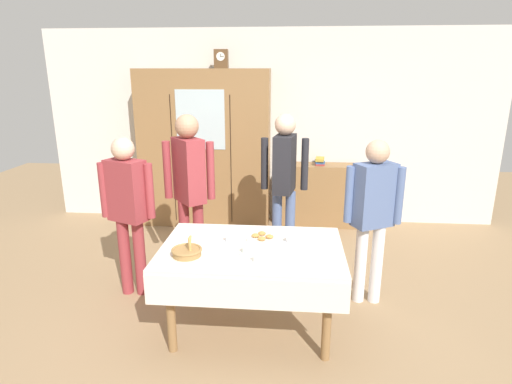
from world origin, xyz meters
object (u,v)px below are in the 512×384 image
(mantel_clock, at_px, (221,59))
(bookshelf_low, at_px, (318,195))
(person_behind_table_right, at_px, (189,182))
(spoon_far_left, at_px, (325,241))
(person_behind_table_left, at_px, (128,203))
(pastry_plate, at_px, (262,238))
(spoon_mid_right, at_px, (301,264))
(person_by_cabinet, at_px, (284,174))
(wall_cabinet, at_px, (205,149))
(bread_basket, at_px, (187,252))
(person_beside_shelf, at_px, (373,208))
(dining_table, at_px, (251,261))
(book_stack, at_px, (320,161))
(tea_cup_center, at_px, (258,259))
(tea_cup_mid_left, at_px, (247,250))
(tea_cup_front_edge, at_px, (230,239))
(tea_cup_near_left, at_px, (291,240))

(mantel_clock, relative_size, bookshelf_low, 0.22)
(mantel_clock, xyz_separation_m, person_behind_table_right, (-0.07, -1.68, -1.22))
(spoon_far_left, relative_size, person_behind_table_left, 0.08)
(spoon_far_left, bearing_deg, pastry_plate, -180.00)
(spoon_mid_right, xyz_separation_m, person_by_cabinet, (-0.16, 1.65, 0.28))
(wall_cabinet, height_order, bread_basket, wall_cabinet)
(bread_basket, relative_size, person_beside_shelf, 0.15)
(dining_table, bearing_deg, book_stack, 75.14)
(bread_basket, xyz_separation_m, person_behind_table_left, (-0.74, 0.71, 0.15))
(spoon_mid_right, height_order, spoon_far_left, same)
(pastry_plate, xyz_separation_m, person_behind_table_left, (-1.30, 0.34, 0.17))
(tea_cup_center, height_order, bread_basket, bread_basket)
(wall_cabinet, distance_m, person_behind_table_right, 1.70)
(tea_cup_mid_left, xyz_separation_m, tea_cup_center, (0.10, -0.15, 0.00))
(pastry_plate, bearing_deg, dining_table, -110.47)
(book_stack, xyz_separation_m, pastry_plate, (-0.63, -2.44, -0.16))
(person_behind_table_right, bearing_deg, person_behind_table_left, -144.23)
(spoon_mid_right, height_order, person_beside_shelf, person_beside_shelf)
(tea_cup_front_edge, distance_m, person_behind_table_left, 1.13)
(bookshelf_low, height_order, spoon_mid_right, bookshelf_low)
(dining_table, xyz_separation_m, wall_cabinet, (-0.90, 2.59, 0.43))
(pastry_plate, distance_m, person_behind_table_left, 1.35)
(person_by_cabinet, bearing_deg, person_beside_shelf, -44.60)
(tea_cup_mid_left, bearing_deg, spoon_far_left, 25.50)
(tea_cup_front_edge, bearing_deg, mantel_clock, 100.33)
(book_stack, bearing_deg, spoon_mid_right, -95.98)
(spoon_mid_right, bearing_deg, book_stack, 84.02)
(book_stack, relative_size, person_by_cabinet, 0.13)
(book_stack, bearing_deg, person_beside_shelf, -80.20)
(spoon_mid_right, bearing_deg, bread_basket, 174.78)
(tea_cup_front_edge, xyz_separation_m, pastry_plate, (0.27, 0.09, -0.01))
(wall_cabinet, distance_m, person_beside_shelf, 2.81)
(wall_cabinet, distance_m, person_by_cabinet, 1.65)
(spoon_far_left, bearing_deg, book_stack, 87.80)
(mantel_clock, relative_size, tea_cup_center, 1.85)
(tea_cup_center, bearing_deg, pastry_plate, 90.17)
(wall_cabinet, xyz_separation_m, bookshelf_low, (1.60, 0.05, -0.64))
(dining_table, height_order, tea_cup_mid_left, tea_cup_mid_left)
(bread_basket, bearing_deg, dining_table, 20.01)
(spoon_far_left, bearing_deg, tea_cup_near_left, -168.39)
(tea_cup_mid_left, height_order, pastry_plate, tea_cup_mid_left)
(wall_cabinet, distance_m, pastry_plate, 2.60)
(bookshelf_low, distance_m, person_behind_table_right, 2.33)
(bookshelf_low, xyz_separation_m, tea_cup_near_left, (-0.38, -2.50, 0.35))
(wall_cabinet, height_order, mantel_clock, mantel_clock)
(book_stack, relative_size, tea_cup_mid_left, 1.71)
(mantel_clock, height_order, person_behind_table_right, mantel_clock)
(bookshelf_low, xyz_separation_m, tea_cup_front_edge, (-0.89, -2.52, 0.35))
(bookshelf_low, distance_m, book_stack, 0.49)
(mantel_clock, relative_size, tea_cup_near_left, 1.85)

